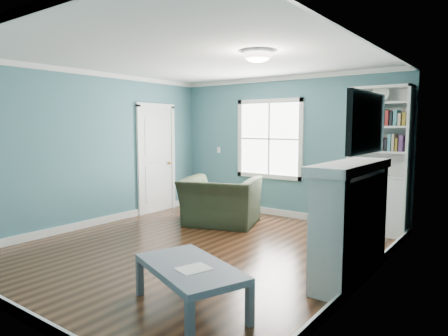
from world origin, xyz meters
The scene contains 13 objects.
floor centered at (0.00, 0.00, 0.00)m, with size 5.00×5.00×0.00m, color black.
room_walls centered at (0.00, 0.00, 1.58)m, with size 5.00×5.00×5.00m.
trim centered at (0.00, 0.00, 1.24)m, with size 4.50×5.00×2.60m.
window centered at (-0.30, 2.49, 1.45)m, with size 1.40×0.06×1.50m.
bookshelf centered at (1.77, 2.30, 0.92)m, with size 0.90×0.35×2.31m.
fireplace centered at (2.08, 0.20, 0.64)m, with size 0.44×1.58×1.30m.
tv centered at (2.20, 0.20, 1.72)m, with size 0.06×1.10×0.65m, color black.
door centered at (-2.22, 1.40, 1.07)m, with size 0.12×0.98×2.17m.
ceiling_fixture centered at (0.90, 0.10, 2.55)m, with size 0.38×0.38×0.15m.
light_switch centered at (-1.50, 2.48, 1.20)m, with size 0.08×0.01×0.12m, color white.
recliner centered at (-0.56, 1.29, 0.54)m, with size 1.24×0.81×1.08m, color black.
coffee_table centered at (1.14, -1.44, 0.37)m, with size 1.31×1.01×0.42m.
paper_sheet centered at (1.24, -1.50, 0.42)m, with size 0.23×0.29×0.00m, color white.
Camera 1 is at (3.50, -4.11, 1.69)m, focal length 32.00 mm.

